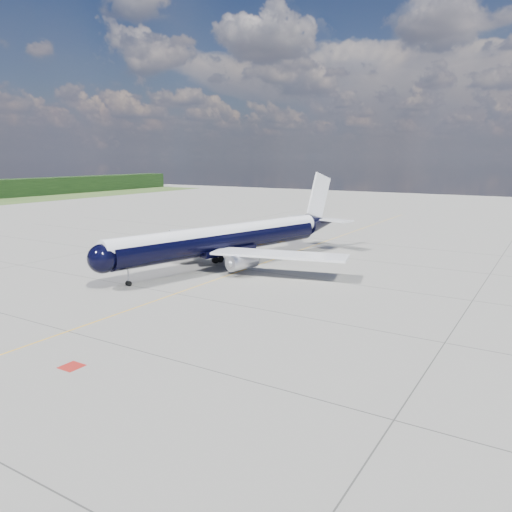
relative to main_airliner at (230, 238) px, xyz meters
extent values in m
plane|color=gray|center=(3.10, 4.23, -4.09)|extent=(320.00, 320.00, 0.00)
cube|color=#FFB40D|center=(3.10, -0.77, -4.09)|extent=(0.16, 160.00, 0.01)
cube|color=maroon|center=(9.90, -35.77, -4.09)|extent=(1.60, 1.60, 0.01)
cylinder|color=black|center=(-0.32, -1.23, -0.18)|extent=(12.27, 35.11, 3.54)
sphere|color=black|center=(-4.97, -19.24, -0.18)|extent=(4.31, 4.31, 3.54)
cone|color=black|center=(5.15, 19.94, 0.38)|extent=(5.05, 7.19, 3.54)
cylinder|color=silver|center=(-0.32, -1.23, 0.70)|extent=(11.98, 36.72, 2.76)
cube|color=black|center=(-5.02, -19.42, 0.33)|extent=(2.44, 1.64, 0.51)
cube|color=silver|center=(-9.43, 2.57, -1.02)|extent=(16.31, 15.50, 0.30)
cube|color=silver|center=(9.49, -2.32, -1.02)|extent=(18.46, 8.70, 0.30)
cube|color=black|center=(-0.32, -1.23, -1.48)|extent=(6.11, 9.99, 0.93)
cylinder|color=silver|center=(-6.64, -1.52, -2.09)|extent=(3.09, 4.67, 2.08)
cylinder|color=silver|center=(5.07, -4.54, -2.09)|extent=(3.09, 4.67, 2.08)
sphere|color=gray|center=(-7.13, -3.41, -2.09)|extent=(1.25, 1.25, 1.02)
sphere|color=gray|center=(4.58, -6.43, -2.09)|extent=(1.25, 1.25, 1.02)
cube|color=silver|center=(-6.59, -1.34, -1.39)|extent=(0.94, 2.93, 1.02)
cube|color=silver|center=(5.12, -4.36, -1.39)|extent=(0.94, 2.93, 1.02)
cube|color=silver|center=(5.04, 19.49, 5.12)|extent=(1.77, 5.79, 7.93)
cube|color=silver|center=(5.15, 19.94, 1.12)|extent=(12.46, 5.91, 0.20)
cylinder|color=gray|center=(-4.16, -16.09, -2.93)|extent=(0.20, 0.20, 1.95)
cylinder|color=black|center=(-4.34, -16.04, -3.76)|extent=(0.33, 0.67, 0.65)
cylinder|color=black|center=(-3.98, -16.14, -3.76)|extent=(0.33, 0.67, 0.65)
cylinder|color=gray|center=(-2.85, 0.87, -2.83)|extent=(0.29, 0.29, 1.77)
cylinder|color=gray|center=(2.91, -0.62, -2.83)|extent=(0.29, 0.29, 1.77)
cylinder|color=black|center=(-2.98, 0.37, -3.58)|extent=(0.66, 1.10, 1.02)
cylinder|color=black|center=(-2.72, 1.36, -3.58)|extent=(0.66, 1.10, 1.02)
cylinder|color=black|center=(2.79, -1.12, -3.58)|extent=(0.66, 1.10, 1.02)
cylinder|color=black|center=(3.04, -0.13, -3.58)|extent=(0.66, 1.10, 1.02)
camera|label=1|loc=(40.43, -58.71, 11.56)|focal=35.00mm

